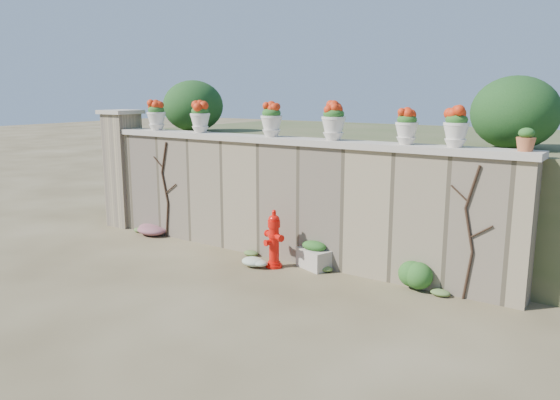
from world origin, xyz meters
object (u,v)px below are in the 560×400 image
Objects in this scene: fire_hydrant at (274,239)px; planter_box at (314,256)px; terracotta_pot at (526,141)px; urn_pot_0 at (156,116)px.

planter_box is (0.58, 0.33, -0.27)m from fire_hydrant.
planter_box is 2.14× the size of terracotta_pot.
fire_hydrant is 1.53× the size of planter_box.
urn_pot_0 is at bearing 180.00° from terracotta_pot.
urn_pot_0 is (-3.27, 0.58, 1.90)m from fire_hydrant.
planter_box is at bearing 50.63° from fire_hydrant.
fire_hydrant reaches higher than planter_box.
terracotta_pot is (3.03, 0.25, 2.02)m from planter_box.
fire_hydrant is at bearing -10.02° from urn_pot_0.
planter_box is 4.42m from urn_pot_0.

